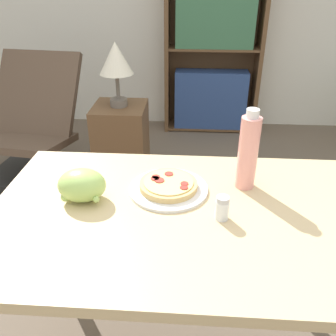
# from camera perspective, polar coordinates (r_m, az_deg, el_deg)

# --- Properties ---
(dining_table) EXTENTS (1.17, 0.73, 0.76)m
(dining_table) POSITION_cam_1_polar(r_m,az_deg,el_deg) (1.15, 2.11, -11.61)
(dining_table) COLOR #D1B27F
(dining_table) RESTS_ON ground_plane
(pizza_on_plate) EXTENTS (0.26, 0.26, 0.04)m
(pizza_on_plate) POSITION_cam_1_polar(r_m,az_deg,el_deg) (1.17, 0.08, -2.97)
(pizza_on_plate) COLOR white
(pizza_on_plate) RESTS_ON dining_table
(grape_bunch) EXTENTS (0.15, 0.12, 0.10)m
(grape_bunch) POSITION_cam_1_polar(r_m,az_deg,el_deg) (1.14, -13.69, -2.69)
(grape_bunch) COLOR #A8CC66
(grape_bunch) RESTS_ON dining_table
(drink_bottle) EXTENTS (0.06, 0.06, 0.27)m
(drink_bottle) POSITION_cam_1_polar(r_m,az_deg,el_deg) (1.16, 12.71, 2.55)
(drink_bottle) COLOR pink
(drink_bottle) RESTS_ON dining_table
(salt_shaker) EXTENTS (0.04, 0.04, 0.07)m
(salt_shaker) POSITION_cam_1_polar(r_m,az_deg,el_deg) (1.04, 8.68, -6.36)
(salt_shaker) COLOR white
(salt_shaker) RESTS_ON dining_table
(lounge_chair_near) EXTENTS (0.69, 0.83, 0.88)m
(lounge_chair_near) POSITION_cam_1_polar(r_m,az_deg,el_deg) (2.78, -20.91, 3.75)
(lounge_chair_near) COLOR black
(lounge_chair_near) RESTS_ON ground_plane
(bookshelf) EXTENTS (0.87, 0.27, 1.55)m
(bookshelf) POSITION_cam_1_polar(r_m,az_deg,el_deg) (3.41, 7.21, 17.42)
(bookshelf) COLOR brown
(bookshelf) RESTS_ON ground_plane
(side_table) EXTENTS (0.34, 0.34, 0.63)m
(side_table) POSITION_cam_1_polar(r_m,az_deg,el_deg) (2.47, -7.37, 2.96)
(side_table) COLOR brown
(side_table) RESTS_ON ground_plane
(table_lamp) EXTENTS (0.21, 0.21, 0.40)m
(table_lamp) POSITION_cam_1_polar(r_m,az_deg,el_deg) (2.27, -8.36, 16.57)
(table_lamp) COLOR #665B51
(table_lamp) RESTS_ON side_table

